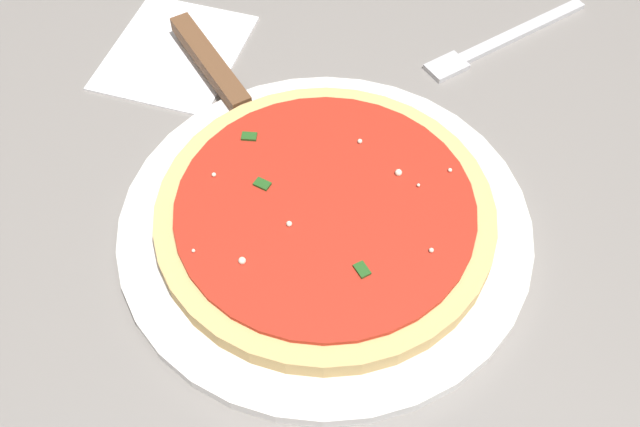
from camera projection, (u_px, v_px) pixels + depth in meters
name	position (u px, v px, depth m)	size (l,w,h in m)	color
restaurant_table	(322.00, 298.00, 0.70)	(0.90, 0.88, 0.73)	black
serving_plate	(320.00, 225.00, 0.57)	(0.32, 0.32, 0.01)	white
pizza	(320.00, 213.00, 0.56)	(0.26, 0.26, 0.02)	#DBB26B
pizza_server	(228.00, 91.00, 0.64)	(0.21, 0.15, 0.01)	silver
napkin_folded_right	(173.00, 52.00, 0.69)	(0.14, 0.12, 0.00)	white
fork	(497.00, 42.00, 0.70)	(0.12, 0.17, 0.00)	silver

